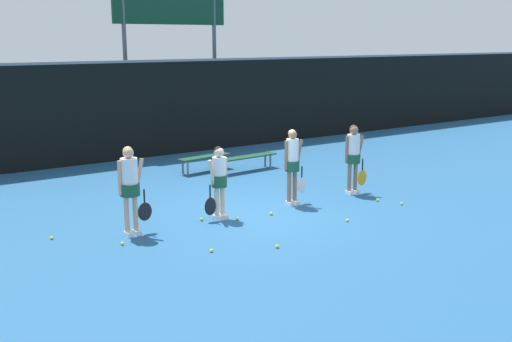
{
  "coord_description": "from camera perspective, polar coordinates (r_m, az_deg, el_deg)",
  "views": [
    {
      "loc": [
        -7.37,
        -10.8,
        3.86
      ],
      "look_at": [
        -0.01,
        0.04,
        0.95
      ],
      "focal_mm": 42.0,
      "sensor_mm": 36.0,
      "label": 1
    }
  ],
  "objects": [
    {
      "name": "player_2",
      "position": [
        14.02,
        3.5,
        0.96
      ],
      "size": [
        0.61,
        0.34,
        1.8
      ],
      "rotation": [
        0.0,
        0.0,
        -0.05
      ],
      "color": "#8C664C",
      "rests_on": "ground_plane"
    },
    {
      "name": "bench_courtside",
      "position": [
        17.69,
        -1.07,
        1.21
      ],
      "size": [
        2.16,
        0.5,
        0.45
      ],
      "rotation": [
        0.0,
        0.0,
        0.07
      ],
      "color": "#19472D",
      "rests_on": "ground_plane"
    },
    {
      "name": "player_1",
      "position": [
        12.91,
        -3.55,
        -0.59
      ],
      "size": [
        0.61,
        0.33,
        1.61
      ],
      "rotation": [
        0.0,
        0.0,
        0.12
      ],
      "color": "beige",
      "rests_on": "ground_plane"
    },
    {
      "name": "fence_windscreen",
      "position": [
        19.73,
        -12.05,
        5.69
      ],
      "size": [
        60.0,
        0.08,
        3.18
      ],
      "color": "black",
      "rests_on": "ground_plane"
    },
    {
      "name": "tennis_ball_5",
      "position": [
        11.35,
        2.04,
        -7.19
      ],
      "size": [
        0.07,
        0.07,
        0.07
      ],
      "primitive_type": "sphere",
      "color": "#CCE033",
      "rests_on": "ground_plane"
    },
    {
      "name": "tennis_ball_8",
      "position": [
        13.02,
        -5.21,
        -4.61
      ],
      "size": [
        0.07,
        0.07,
        0.07
      ],
      "primitive_type": "sphere",
      "color": "#CCE033",
      "rests_on": "ground_plane"
    },
    {
      "name": "tennis_ball_6",
      "position": [
        14.6,
        13.7,
        -3.04
      ],
      "size": [
        0.06,
        0.06,
        0.06
      ],
      "primitive_type": "sphere",
      "color": "#CCE033",
      "rests_on": "ground_plane"
    },
    {
      "name": "tennis_ball_2",
      "position": [
        11.77,
        -12.61,
        -6.75
      ],
      "size": [
        0.07,
        0.07,
        0.07
      ],
      "primitive_type": "sphere",
      "color": "#CCE033",
      "rests_on": "ground_plane"
    },
    {
      "name": "ground_plane",
      "position": [
        13.63,
        0.15,
        -3.92
      ],
      "size": [
        140.0,
        140.0,
        0.0
      ],
      "primitive_type": "plane",
      "color": "#235684"
    },
    {
      "name": "player_0",
      "position": [
        12.04,
        -11.92,
        -1.12
      ],
      "size": [
        0.68,
        0.39,
        1.81
      ],
      "rotation": [
        0.0,
        0.0,
        0.02
      ],
      "color": "tan",
      "rests_on": "ground_plane"
    },
    {
      "name": "tennis_ball_4",
      "position": [
        11.16,
        -4.26,
        -7.57
      ],
      "size": [
        0.07,
        0.07,
        0.07
      ],
      "primitive_type": "sphere",
      "color": "#CCE033",
      "rests_on": "ground_plane"
    },
    {
      "name": "tennis_ball_1",
      "position": [
        13.03,
        -1.78,
        -4.55
      ],
      "size": [
        0.07,
        0.07,
        0.07
      ],
      "primitive_type": "sphere",
      "color": "#CCE033",
      "rests_on": "ground_plane"
    },
    {
      "name": "scoreboard",
      "position": [
        21.37,
        -8.13,
        14.39
      ],
      "size": [
        4.18,
        0.15,
        5.82
      ],
      "color": "#515156",
      "rests_on": "ground_plane"
    },
    {
      "name": "tennis_ball_10",
      "position": [
        16.98,
        9.6,
        -0.68
      ],
      "size": [
        0.07,
        0.07,
        0.07
      ],
      "primitive_type": "sphere",
      "color": "#CCE033",
      "rests_on": "ground_plane"
    },
    {
      "name": "tennis_ball_9",
      "position": [
        14.79,
        11.51,
        -2.72
      ],
      "size": [
        0.07,
        0.07,
        0.07
      ],
      "primitive_type": "sphere",
      "color": "#CCE033",
      "rests_on": "ground_plane"
    },
    {
      "name": "player_3",
      "position": [
        15.18,
        9.26,
        1.68
      ],
      "size": [
        0.65,
        0.37,
        1.76
      ],
      "rotation": [
        0.0,
        0.0,
        -0.19
      ],
      "color": "#8C664C",
      "rests_on": "ground_plane"
    },
    {
      "name": "tennis_ball_7",
      "position": [
        12.47,
        -18.89,
        -6.05
      ],
      "size": [
        0.07,
        0.07,
        0.07
      ],
      "primitive_type": "sphere",
      "color": "#CCE033",
      "rests_on": "ground_plane"
    },
    {
      "name": "tennis_ball_0",
      "position": [
        13.06,
        8.7,
        -4.67
      ],
      "size": [
        0.06,
        0.06,
        0.06
      ],
      "primitive_type": "sphere",
      "color": "#CCE033",
      "rests_on": "ground_plane"
    },
    {
      "name": "bench_far",
      "position": [
        17.73,
        -4.92,
        1.21
      ],
      "size": [
        1.73,
        0.57,
        0.46
      ],
      "rotation": [
        0.0,
        0.0,
        0.12
      ],
      "color": "#19472D",
      "rests_on": "ground_plane"
    },
    {
      "name": "tennis_ball_3",
      "position": [
        13.39,
        1.46,
        -4.07
      ],
      "size": [
        0.07,
        0.07,
        0.07
      ],
      "primitive_type": "sphere",
      "color": "#CCE033",
      "rests_on": "ground_plane"
    }
  ]
}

